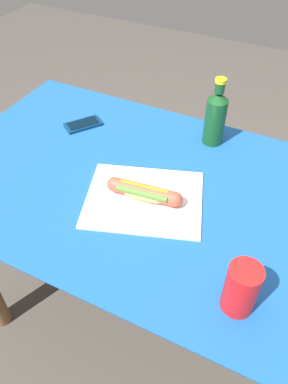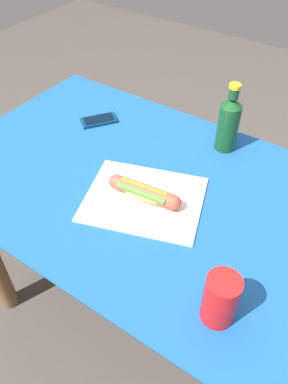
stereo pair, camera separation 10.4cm
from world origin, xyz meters
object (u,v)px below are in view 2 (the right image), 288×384
Objects in this scene: hot_dog at (144,192)px; drinking_cup at (220,299)px; soda_bottle at (229,122)px; cell_phone at (99,120)px.

drinking_cup reaches higher than hot_dog.
drinking_cup is (-0.32, 0.20, 0.03)m from hot_dog.
drinking_cup is (-0.24, 0.55, -0.03)m from soda_bottle.
hot_dog reaches higher than cell_phone.
cell_phone is at bearing 14.54° from soda_bottle.
drinking_cup is at bearing 114.06° from soda_bottle.
drinking_cup is at bearing 147.24° from cell_phone.
hot_dog is 0.36m from soda_bottle.
cell_phone is (0.35, -0.24, -0.02)m from hot_dog.
cell_phone is at bearing -32.76° from drinking_cup.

